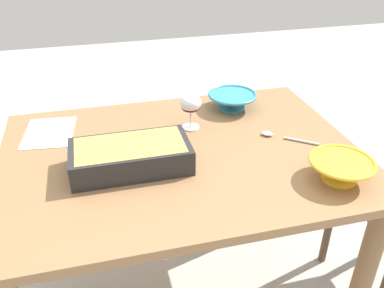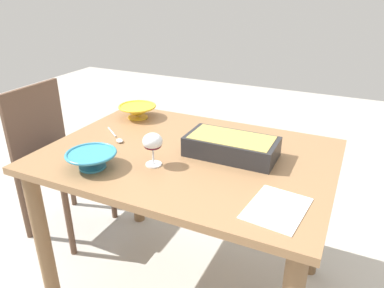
# 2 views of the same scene
# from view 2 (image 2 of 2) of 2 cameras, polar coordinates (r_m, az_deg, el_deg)

# --- Properties ---
(ground_plane) EXTENTS (8.00, 8.00, 0.00)m
(ground_plane) POSITION_cam_2_polar(r_m,az_deg,el_deg) (2.06, -0.51, -21.30)
(ground_plane) COLOR #B2ADA3
(dining_table) EXTENTS (1.24, 0.90, 0.78)m
(dining_table) POSITION_cam_2_polar(r_m,az_deg,el_deg) (1.66, -0.60, -5.42)
(dining_table) COLOR olive
(dining_table) RESTS_ON ground_plane
(chair) EXTENTS (0.39, 0.44, 0.92)m
(chair) POSITION_cam_2_polar(r_m,az_deg,el_deg) (2.36, -20.95, -1.44)
(chair) COLOR #334772
(chair) RESTS_ON ground_plane
(wine_glass) EXTENTS (0.08, 0.08, 0.14)m
(wine_glass) POSITION_cam_2_polar(r_m,az_deg,el_deg) (1.46, -6.19, 0.11)
(wine_glass) COLOR white
(wine_glass) RESTS_ON dining_table
(casserole_dish) EXTENTS (0.39, 0.20, 0.09)m
(casserole_dish) POSITION_cam_2_polar(r_m,az_deg,el_deg) (1.56, 6.20, -0.23)
(casserole_dish) COLOR #262628
(casserole_dish) RESTS_ON dining_table
(mixing_bowl) EXTENTS (0.20, 0.20, 0.07)m
(mixing_bowl) POSITION_cam_2_polar(r_m,az_deg,el_deg) (1.51, -15.47, -2.24)
(mixing_bowl) COLOR teal
(mixing_bowl) RESTS_ON dining_table
(small_bowl) EXTENTS (0.20, 0.20, 0.07)m
(small_bowl) POSITION_cam_2_polar(r_m,az_deg,el_deg) (2.02, -8.55, 5.20)
(small_bowl) COLOR yellow
(small_bowl) RESTS_ON dining_table
(serving_spoon) EXTENTS (0.18, 0.14, 0.01)m
(serving_spoon) POSITION_cam_2_polar(r_m,az_deg,el_deg) (1.77, -11.66, 0.95)
(serving_spoon) COLOR silver
(serving_spoon) RESTS_ON dining_table
(napkin) EXTENTS (0.20, 0.26, 0.00)m
(napkin) POSITION_cam_2_polar(r_m,az_deg,el_deg) (1.26, 13.15, -9.78)
(napkin) COLOR white
(napkin) RESTS_ON dining_table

